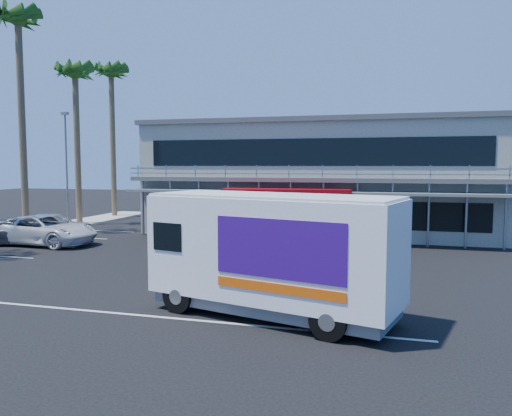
# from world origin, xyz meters

# --- Properties ---
(ground) EXTENTS (120.00, 120.00, 0.00)m
(ground) POSITION_xyz_m (0.00, 0.00, 0.00)
(ground) COLOR black
(ground) RESTS_ON ground
(building) EXTENTS (22.40, 12.00, 7.30)m
(building) POSITION_xyz_m (3.00, 14.94, 3.66)
(building) COLOR gray
(building) RESTS_ON ground
(curb_strip) EXTENTS (3.00, 32.00, 0.16)m
(curb_strip) POSITION_xyz_m (-15.00, 6.00, 0.08)
(curb_strip) COLOR #A5A399
(curb_strip) RESTS_ON ground
(palm_d) EXTENTS (2.80, 2.80, 14.75)m
(palm_d) POSITION_xyz_m (-15.20, 8.00, 12.80)
(palm_d) COLOR brown
(palm_d) RESTS_ON ground
(palm_e) EXTENTS (2.80, 2.80, 12.25)m
(palm_e) POSITION_xyz_m (-14.70, 13.00, 10.57)
(palm_e) COLOR brown
(palm_e) RESTS_ON ground
(palm_f) EXTENTS (2.80, 2.80, 13.25)m
(palm_f) POSITION_xyz_m (-15.10, 18.50, 11.47)
(palm_f) COLOR brown
(palm_f) RESTS_ON ground
(light_pole_far) EXTENTS (0.50, 0.25, 8.09)m
(light_pole_far) POSITION_xyz_m (-14.20, 11.00, 4.50)
(light_pole_far) COLOR gray
(light_pole_far) RESTS_ON ground
(red_truck) EXTENTS (9.47, 3.31, 3.12)m
(red_truck) POSITION_xyz_m (1.35, 8.42, 1.71)
(red_truck) COLOR maroon
(red_truck) RESTS_ON ground
(white_van) EXTENTS (7.79, 4.30, 3.61)m
(white_van) POSITION_xyz_m (4.43, -5.00, 1.92)
(white_van) COLOR white
(white_van) RESTS_ON ground
(parked_car_c) EXTENTS (6.09, 3.01, 1.66)m
(parked_car_c) POSITION_xyz_m (-10.94, 4.40, 0.83)
(parked_car_c) COLOR silver
(parked_car_c) RESTS_ON ground
(parked_car_d) EXTENTS (5.14, 3.17, 1.39)m
(parked_car_d) POSITION_xyz_m (-12.50, 4.00, 0.69)
(parked_car_d) COLOR #303440
(parked_car_d) RESTS_ON ground
(parked_car_e) EXTENTS (4.82, 2.88, 1.54)m
(parked_car_e) POSITION_xyz_m (-12.50, 7.20, 0.77)
(parked_car_e) COLOR gray
(parked_car_e) RESTS_ON ground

